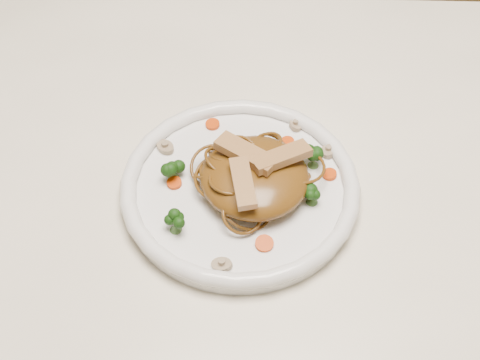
{
  "coord_description": "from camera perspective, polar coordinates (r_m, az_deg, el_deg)",
  "views": [
    {
      "loc": [
        -0.04,
        -0.54,
        1.42
      ],
      "look_at": [
        -0.06,
        -0.01,
        0.78
      ],
      "focal_mm": 52.44,
      "sensor_mm": 36.0,
      "label": 1
    }
  ],
  "objects": [
    {
      "name": "carrot_4",
      "position": [
        0.79,
        1.99,
        -5.19
      ],
      "size": [
        0.03,
        0.03,
        0.0
      ],
      "primitive_type": "cylinder",
      "rotation": [
        0.0,
        0.0,
        -0.24
      ],
      "color": "#D73B07",
      "rests_on": "plate"
    },
    {
      "name": "noodle_mound",
      "position": [
        0.82,
        1.2,
        0.25
      ],
      "size": [
        0.16,
        0.16,
        0.04
      ],
      "primitive_type": "ellipsoid",
      "rotation": [
        0.0,
        0.0,
        0.24
      ],
      "color": "#5B3911",
      "rests_on": "plate"
    },
    {
      "name": "chicken_a",
      "position": [
        0.81,
        3.37,
        1.89
      ],
      "size": [
        0.07,
        0.06,
        0.01
      ],
      "primitive_type": "cube",
      "rotation": [
        0.0,
        0.0,
        0.52
      ],
      "color": "#AC8351",
      "rests_on": "noodle_mound"
    },
    {
      "name": "mushroom_1",
      "position": [
        0.88,
        7.2,
        2.38
      ],
      "size": [
        0.03,
        0.03,
        0.01
      ],
      "primitive_type": "cylinder",
      "rotation": [
        0.0,
        0.0,
        1.3
      ],
      "color": "tan",
      "rests_on": "plate"
    },
    {
      "name": "mushroom_3",
      "position": [
        0.91,
        4.53,
        4.47
      ],
      "size": [
        0.03,
        0.03,
        0.01
      ],
      "primitive_type": "cylinder",
      "rotation": [
        0.0,
        0.0,
        1.86
      ],
      "color": "tan",
      "rests_on": "plate"
    },
    {
      "name": "carrot_0",
      "position": [
        0.89,
        3.88,
        3.09
      ],
      "size": [
        0.02,
        0.02,
        0.0
      ],
      "primitive_type": "cylinder",
      "rotation": [
        0.0,
        0.0,
        -0.18
      ],
      "color": "#D73B07",
      "rests_on": "plate"
    },
    {
      "name": "broccoli_1",
      "position": [
        0.84,
        -5.51,
        0.94
      ],
      "size": [
        0.04,
        0.04,
        0.03
      ],
      "primitive_type": null,
      "rotation": [
        0.0,
        0.0,
        -0.37
      ],
      "color": "#14410D",
      "rests_on": "plate"
    },
    {
      "name": "chicken_c",
      "position": [
        0.78,
        0.24,
        -0.24
      ],
      "size": [
        0.03,
        0.07,
        0.01
      ],
      "primitive_type": "cube",
      "rotation": [
        0.0,
        0.0,
        4.91
      ],
      "color": "#AC8351",
      "rests_on": "noodle_mound"
    },
    {
      "name": "carrot_2",
      "position": [
        0.86,
        7.29,
        0.46
      ],
      "size": [
        0.02,
        0.02,
        0.0
      ],
      "primitive_type": "cylinder",
      "rotation": [
        0.0,
        0.0,
        -0.15
      ],
      "color": "#D73B07",
      "rests_on": "plate"
    },
    {
      "name": "carrot_3",
      "position": [
        0.91,
        -2.25,
        4.54
      ],
      "size": [
        0.02,
        0.02,
        0.0
      ],
      "primitive_type": "cylinder",
      "rotation": [
        0.0,
        0.0,
        0.39
      ],
      "color": "#D73B07",
      "rests_on": "plate"
    },
    {
      "name": "chicken_b",
      "position": [
        0.81,
        0.5,
        2.18
      ],
      "size": [
        0.08,
        0.06,
        0.01
      ],
      "primitive_type": "cube",
      "rotation": [
        0.0,
        0.0,
        2.55
      ],
      "color": "#AC8351",
      "rests_on": "noodle_mound"
    },
    {
      "name": "mushroom_2",
      "position": [
        0.88,
        -6.1,
        2.68
      ],
      "size": [
        0.04,
        0.04,
        0.01
      ],
      "primitive_type": "cylinder",
      "rotation": [
        0.0,
        0.0,
        -0.87
      ],
      "color": "tan",
      "rests_on": "plate"
    },
    {
      "name": "broccoli_0",
      "position": [
        0.86,
        6.04,
        1.89
      ],
      "size": [
        0.03,
        0.03,
        0.03
      ],
      "primitive_type": null,
      "rotation": [
        0.0,
        0.0,
        -0.1
      ],
      "color": "#14410D",
      "rests_on": "plate"
    },
    {
      "name": "carrot_1",
      "position": [
        0.85,
        -5.37,
        -0.25
      ],
      "size": [
        0.02,
        0.02,
        0.0
      ],
      "primitive_type": "cylinder",
      "rotation": [
        0.0,
        0.0,
        0.36
      ],
      "color": "#D73B07",
      "rests_on": "plate"
    },
    {
      "name": "broccoli_2",
      "position": [
        0.79,
        -5.33,
        -3.33
      ],
      "size": [
        0.03,
        0.03,
        0.03
      ],
      "primitive_type": null,
      "rotation": [
        0.0,
        0.0,
        -0.05
      ],
      "color": "#14410D",
      "rests_on": "plate"
    },
    {
      "name": "mushroom_0",
      "position": [
        0.77,
        -1.49,
        -6.89
      ],
      "size": [
        0.03,
        0.03,
        0.01
      ],
      "primitive_type": "cylinder",
      "rotation": [
        0.0,
        0.0,
        -0.12
      ],
      "color": "tan",
      "rests_on": "plate"
    },
    {
      "name": "plate",
      "position": [
        0.85,
        -0.0,
        -0.96
      ],
      "size": [
        0.3,
        0.3,
        0.02
      ],
      "primitive_type": "cylinder",
      "rotation": [
        0.0,
        0.0,
        0.07
      ],
      "color": "white",
      "rests_on": "table"
    },
    {
      "name": "table",
      "position": [
        0.94,
        3.52,
        -4.9
      ],
      "size": [
        1.2,
        0.8,
        0.75
      ],
      "color": "white",
      "rests_on": "ground"
    },
    {
      "name": "broccoli_3",
      "position": [
        0.82,
        5.94,
        -1.23
      ],
      "size": [
        0.03,
        0.03,
        0.03
      ],
      "primitive_type": null,
      "rotation": [
        0.0,
        0.0,
        -0.13
      ],
      "color": "#14410D",
      "rests_on": "plate"
    }
  ]
}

